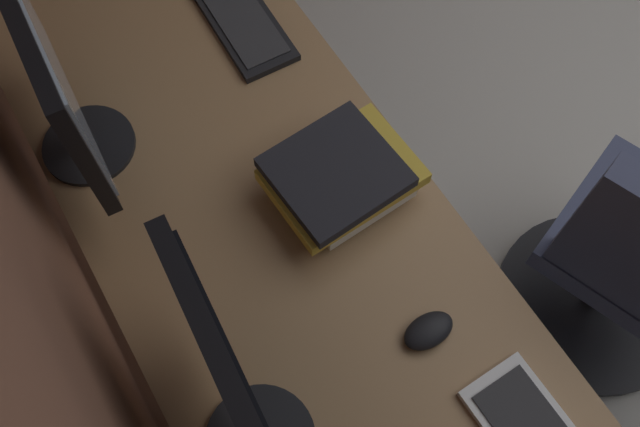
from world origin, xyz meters
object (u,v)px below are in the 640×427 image
keyboard_main (233,8)px  mouse_main (429,331)px  book_stack_near (339,177)px  office_chair (636,269)px  monitor_primary (50,73)px  monitor_secondary (248,415)px

keyboard_main → mouse_main: size_ratio=4.08×
mouse_main → book_stack_near: book_stack_near is taller
mouse_main → office_chair: size_ratio=0.11×
monitor_primary → keyboard_main: monitor_primary is taller
keyboard_main → book_stack_near: (-0.55, 0.04, 0.05)m
book_stack_near → office_chair: size_ratio=0.31×
monitor_secondary → book_stack_near: size_ratio=1.68×
monitor_primary → monitor_secondary: (-0.73, -0.02, 0.01)m
keyboard_main → mouse_main: (-0.90, 0.06, 0.01)m
book_stack_near → office_chair: (-0.44, -0.58, -0.33)m
monitor_primary → office_chair: monitor_primary is taller
monitor_primary → book_stack_near: size_ratio=1.62×
book_stack_near → office_chair: office_chair is taller
keyboard_main → book_stack_near: 0.55m
mouse_main → office_chair: (-0.09, -0.60, -0.29)m
monitor_secondary → book_stack_near: monitor_secondary is taller
monitor_primary → monitor_secondary: size_ratio=0.96×
office_chair → book_stack_near: bearing=53.1°
monitor_secondary → office_chair: monitor_secondary is taller
monitor_primary → book_stack_near: bearing=-132.7°
monitor_primary → book_stack_near: (-0.37, -0.40, -0.20)m
monitor_primary → book_stack_near: 0.58m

